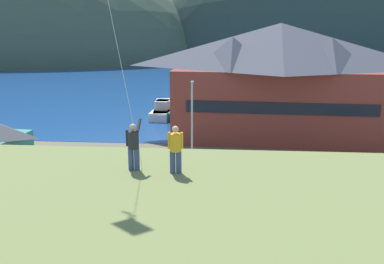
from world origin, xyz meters
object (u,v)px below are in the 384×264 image
Objects in this scene: parked_car_mid_row_center at (183,178)px; parked_car_mid_row_near at (107,210)px; moored_boat_inner_slip at (163,111)px; parked_car_lone_by_shed at (98,168)px; wharf_dock at (193,110)px; moored_boat_wharfside at (163,110)px; harbor_lodge at (279,78)px; moored_boat_outer_mooring at (217,113)px; person_companion at (176,148)px; parked_car_front_row_silver at (247,170)px; parking_light_pole at (192,120)px; person_kite_flyer at (133,145)px.

parked_car_mid_row_center and parked_car_mid_row_near have the same top height.
parked_car_lone_by_shed is (-1.61, -23.03, 0.34)m from moored_boat_inner_slip.
wharf_dock is 1.53× the size of moored_boat_inner_slip.
parked_car_lone_by_shed is at bearing -93.77° from moored_boat_wharfside.
moored_boat_inner_slip is 23.09m from parked_car_lone_by_shed.
harbor_lodge reaches higher than wharf_dock.
parked_car_mid_row_center is (6.47, -1.62, 0.00)m from parked_car_lone_by_shed.
parked_car_lone_by_shed is (-1.55, -23.49, 0.34)m from moored_boat_wharfside.
moored_boat_outer_mooring and moored_boat_inner_slip have the same top height.
moored_boat_inner_slip is (-3.46, -2.66, 0.37)m from wharf_dock.
person_companion is (5.04, -8.36, 6.33)m from parked_car_mid_row_near.
wharf_dock is at bearing 130.00° from harbor_lodge.
moored_boat_wharfside is at bearing 98.86° from person_companion.
parked_car_lone_by_shed is 1.00× the size of parked_car_mid_row_center.
parked_car_front_row_silver is at bearing 42.41° from parked_car_mid_row_near.
parked_car_front_row_silver and parked_car_mid_row_near have the same top height.
person_companion reaches higher than wharf_dock.
moored_boat_outer_mooring reaches higher than parked_car_front_row_silver.
wharf_dock is 4.38m from moored_boat_inner_slip.
harbor_lodge is at bearing -33.83° from moored_boat_inner_slip.
moored_boat_outer_mooring reaches higher than parked_car_mid_row_center.
moored_boat_outer_mooring is 19.59m from parking_light_pole.
parked_car_front_row_silver is at bearing 23.69° from parked_car_mid_row_center.
harbor_lodge reaches higher than person_companion.
person_kite_flyer is at bearing -68.51° from parked_car_lone_by_shed.
moored_boat_outer_mooring reaches higher than wharf_dock.
harbor_lodge reaches higher than parking_light_pole.
person_companion is at bearing -58.91° from parked_car_mid_row_near.
person_companion reaches higher than parked_car_mid_row_center.
moored_boat_inner_slip is at bearing -142.45° from wharf_dock.
parked_car_mid_row_center is (-8.16, -15.92, -5.07)m from harbor_lodge.
parked_car_mid_row_center is at bearing 94.81° from person_companion.
harbor_lodge is 3.13× the size of moored_boat_inner_slip.
parked_car_mid_row_near is 10.89m from person_kite_flyer.
moored_boat_outer_mooring is at bearing 85.34° from parking_light_pole.
parked_car_mid_row_near is (1.00, -30.35, 0.34)m from moored_boat_inner_slip.
person_companion is at bearing -87.27° from parking_light_pole.
parking_light_pole is at bearing 68.66° from parked_car_mid_row_near.
wharf_dock is 6.27× the size of person_companion.
parked_car_mid_row_center is at bearing -94.37° from moored_boat_outer_mooring.
moored_boat_inner_slip is 1.69× the size of parked_car_front_row_silver.
person_kite_flyer is at bearing -93.36° from moored_boat_outer_mooring.
parking_light_pole is at bearing 92.73° from person_companion.
parking_light_pole reaches higher than moored_boat_wharfside.
parked_car_front_row_silver is 1.00× the size of parked_car_mid_row_near.
moored_boat_wharfside is 21.16m from parking_light_pole.
parked_car_mid_row_center is (-4.58, -2.01, 0.00)m from parked_car_front_row_silver.
parked_car_lone_by_shed is at bearing -154.13° from parking_light_pole.
moored_boat_wharfside is 6.84m from moored_boat_outer_mooring.
person_companion reaches higher than moored_boat_wharfside.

